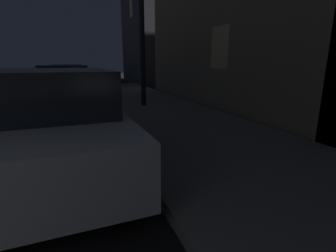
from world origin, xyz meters
The scene contains 4 objects.
car_white centered at (2.85, 4.71, 0.72)m, with size 2.22×4.40×1.43m.
car_silver centered at (2.85, 11.22, 0.71)m, with size 2.23×4.13×1.43m.
car_green centered at (2.85, 16.83, 0.71)m, with size 2.09×4.07×1.43m.
building_far centered at (11.27, 19.32, 5.66)m, with size 7.96×7.07×11.32m.
Camera 1 is at (3.25, 0.77, 1.52)m, focal length 26.76 mm.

